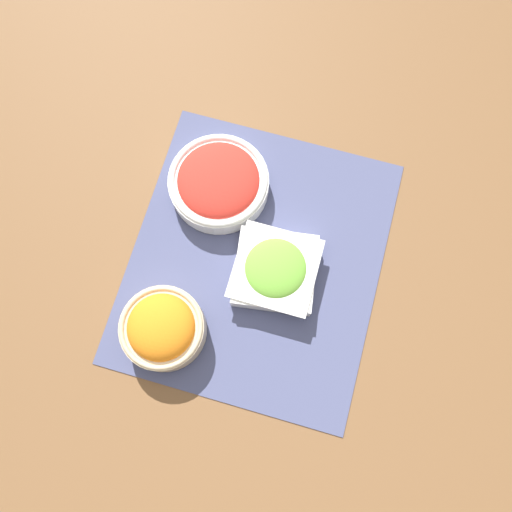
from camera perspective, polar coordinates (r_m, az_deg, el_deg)
name	(u,v)px	position (r m, az deg, el deg)	size (l,w,h in m)	color
ground_plane	(256,261)	(0.93, 0.00, -0.53)	(3.00, 3.00, 0.00)	brown
placemat	(256,260)	(0.93, 0.00, -0.50)	(0.52, 0.45, 0.00)	#474C70
lettuce_bowl	(275,270)	(0.89, 2.22, -1.60)	(0.16, 0.16, 0.05)	white
tomato_bowl	(219,182)	(0.94, -4.28, 8.40)	(0.19, 0.19, 0.06)	white
carrot_bowl	(163,328)	(0.88, -10.62, -8.12)	(0.15, 0.15, 0.08)	#C6B28E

